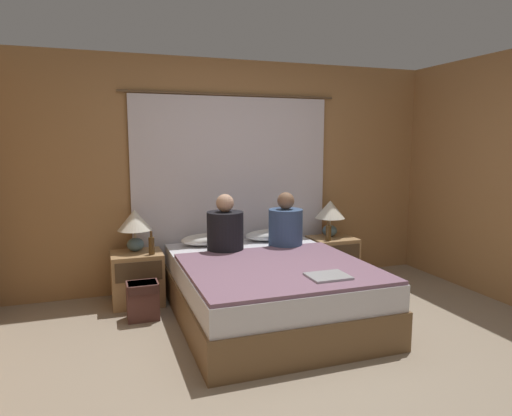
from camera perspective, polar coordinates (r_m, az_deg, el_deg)
name	(u,v)px	position (r m, az deg, el deg)	size (l,w,h in m)	color
ground_plane	(308,359)	(3.62, 6.52, -18.27)	(16.00, 16.00, 0.00)	gray
wall_back	(232,174)	(5.14, -3.08, 4.21)	(4.90, 0.06, 2.50)	#A37547
curtain_panel	(233,192)	(5.10, -2.87, 2.06)	(2.42, 0.02, 2.13)	silver
bed	(267,290)	(4.26, 1.39, -10.19)	(1.61, 2.06, 0.53)	brown
nightstand_left	(137,278)	(4.76, -14.61, -8.47)	(0.50, 0.44, 0.52)	#A87F51
nightstand_right	(332,260)	(5.38, 9.50, -6.38)	(0.50, 0.44, 0.52)	#A87F51
lamp_left	(135,223)	(4.71, -14.92, -1.86)	(0.34, 0.34, 0.42)	slate
lamp_right	(330,212)	(5.33, 9.25, -0.53)	(0.34, 0.34, 0.42)	slate
pillow_left	(208,239)	(4.85, -6.02, -3.91)	(0.57, 0.31, 0.12)	white
pillow_right	(270,235)	(5.05, 1.82, -3.37)	(0.57, 0.31, 0.12)	white
blanket_on_bed	(279,268)	(3.93, 2.87, -7.48)	(1.55, 1.44, 0.03)	slate
person_left_in_bed	(225,229)	(4.49, -3.87, -2.68)	(0.36, 0.36, 0.58)	black
person_right_in_bed	(286,226)	(4.70, 3.72, -2.20)	(0.35, 0.35, 0.57)	#38517A
beer_bottle_on_left_stand	(152,245)	(4.57, -12.93, -4.56)	(0.06, 0.06, 0.23)	#513819
beer_bottle_on_right_stand	(328,233)	(5.14, 9.04, -3.08)	(0.06, 0.06, 0.22)	#513819
laptop_on_bed	(328,276)	(3.65, 9.00, -8.41)	(0.32, 0.26, 0.02)	#9EA0A5
backpack_on_floor	(143,298)	(4.36, -13.97, -10.90)	(0.28, 0.23, 0.35)	brown
handbag_on_floor	(347,281)	(5.05, 11.35, -8.93)	(0.33, 0.18, 0.41)	#333D56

